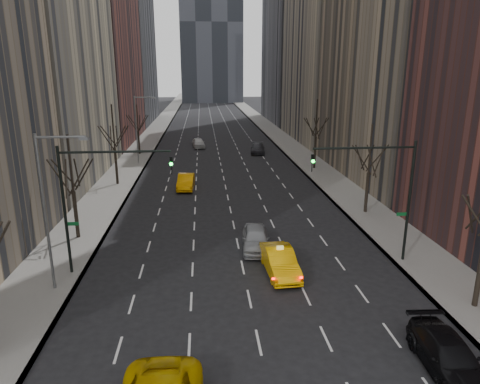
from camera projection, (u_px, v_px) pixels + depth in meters
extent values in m
cube|color=slate|center=(151.00, 137.00, 82.33)|extent=(4.50, 320.00, 0.15)
cube|color=slate|center=(277.00, 135.00, 84.40)|extent=(4.50, 320.00, 0.15)
cube|color=brown|center=(85.00, 11.00, 71.71)|extent=(14.00, 28.00, 44.00)
cylinder|color=black|center=(76.00, 215.00, 32.02)|extent=(0.28, 0.28, 3.57)
cylinder|color=black|center=(70.00, 164.00, 30.95)|extent=(0.16, 0.16, 4.25)
cylinder|color=black|center=(77.00, 173.00, 32.02)|extent=(0.42, 1.80, 2.52)
cylinder|color=black|center=(84.00, 174.00, 31.55)|extent=(1.74, 0.72, 2.52)
cylinder|color=black|center=(79.00, 177.00, 30.72)|extent=(1.46, 1.25, 2.52)
cylinder|color=black|center=(66.00, 178.00, 30.37)|extent=(0.42, 1.80, 2.52)
cylinder|color=black|center=(59.00, 177.00, 30.85)|extent=(1.74, 0.72, 2.52)
cylinder|color=black|center=(65.00, 174.00, 31.67)|extent=(1.46, 1.25, 2.52)
cylinder|color=black|center=(116.00, 166.00, 47.29)|extent=(0.28, 0.28, 3.99)
cylinder|color=black|center=(113.00, 127.00, 46.10)|extent=(0.16, 0.16, 4.75)
cylinder|color=black|center=(117.00, 136.00, 47.23)|extent=(0.42, 1.80, 2.52)
cylinder|color=black|center=(122.00, 137.00, 46.76)|extent=(1.74, 0.72, 2.52)
cylinder|color=black|center=(119.00, 138.00, 45.94)|extent=(1.46, 1.25, 2.52)
cylinder|color=black|center=(111.00, 138.00, 45.59)|extent=(0.42, 1.80, 2.52)
cylinder|color=black|center=(106.00, 138.00, 46.06)|extent=(1.74, 0.72, 2.52)
cylinder|color=black|center=(109.00, 136.00, 46.88)|extent=(1.46, 1.25, 2.52)
cylinder|color=black|center=(139.00, 143.00, 64.62)|extent=(0.28, 0.28, 3.36)
cylinder|color=black|center=(137.00, 118.00, 63.62)|extent=(0.16, 0.16, 4.00)
cylinder|color=black|center=(140.00, 123.00, 64.65)|extent=(0.42, 1.80, 2.52)
cylinder|color=black|center=(143.00, 123.00, 64.18)|extent=(1.74, 0.72, 2.52)
cylinder|color=black|center=(142.00, 124.00, 63.35)|extent=(1.46, 1.25, 2.52)
cylinder|color=black|center=(136.00, 124.00, 63.00)|extent=(0.42, 1.80, 2.52)
cylinder|color=black|center=(132.00, 124.00, 63.48)|extent=(1.74, 0.72, 2.52)
cylinder|color=black|center=(134.00, 123.00, 64.30)|extent=(1.46, 1.25, 2.52)
cylinder|color=black|center=(480.00, 273.00, 22.52)|extent=(0.28, 0.28, 3.78)
cylinder|color=black|center=(478.00, 220.00, 21.32)|extent=(1.74, 0.72, 2.52)
cylinder|color=black|center=(470.00, 214.00, 22.14)|extent=(1.46, 1.25, 2.52)
cylinder|color=black|center=(367.00, 192.00, 37.88)|extent=(0.28, 0.28, 3.57)
cylinder|color=black|center=(370.00, 149.00, 36.81)|extent=(0.16, 0.16, 4.25)
cylinder|color=black|center=(368.00, 157.00, 37.88)|extent=(0.42, 1.80, 2.52)
cylinder|color=black|center=(377.00, 158.00, 37.41)|extent=(1.74, 0.72, 2.52)
cylinder|color=black|center=(379.00, 160.00, 36.58)|extent=(1.46, 1.25, 2.52)
cylinder|color=black|center=(372.00, 161.00, 36.23)|extent=(0.42, 1.80, 2.52)
cylinder|color=black|center=(362.00, 160.00, 36.71)|extent=(1.74, 0.72, 2.52)
cylinder|color=black|center=(360.00, 158.00, 37.53)|extent=(1.46, 1.25, 2.52)
cylinder|color=black|center=(315.00, 153.00, 55.07)|extent=(0.28, 0.28, 3.99)
cylinder|color=black|center=(317.00, 118.00, 53.87)|extent=(0.16, 0.16, 4.75)
cylinder|color=black|center=(316.00, 127.00, 55.01)|extent=(0.42, 1.80, 2.52)
cylinder|color=black|center=(322.00, 127.00, 54.54)|extent=(1.74, 0.72, 2.52)
cylinder|color=black|center=(322.00, 128.00, 53.71)|extent=(1.46, 1.25, 2.52)
cylinder|color=black|center=(317.00, 128.00, 53.36)|extent=(0.42, 1.80, 2.52)
cylinder|color=black|center=(310.00, 128.00, 53.84)|extent=(1.74, 0.72, 2.52)
cylinder|color=black|center=(310.00, 127.00, 54.66)|extent=(1.46, 1.25, 2.52)
cylinder|color=black|center=(65.00, 212.00, 25.77)|extent=(0.18, 0.18, 8.00)
cylinder|color=black|center=(115.00, 152.00, 25.06)|extent=(6.50, 0.14, 0.14)
imported|color=black|center=(171.00, 166.00, 25.58)|extent=(0.18, 0.22, 1.10)
sphere|color=#0CFF33|center=(171.00, 164.00, 25.36)|extent=(0.20, 0.20, 0.20)
cube|color=#0C5926|center=(73.00, 224.00, 26.02)|extent=(0.70, 0.04, 0.22)
cylinder|color=black|center=(409.00, 202.00, 27.59)|extent=(0.18, 0.18, 8.00)
cylinder|color=black|center=(365.00, 148.00, 26.33)|extent=(6.50, 0.14, 0.14)
imported|color=black|center=(312.00, 163.00, 26.30)|extent=(0.18, 0.22, 1.10)
sphere|color=#0CFF33|center=(313.00, 161.00, 26.09)|extent=(0.20, 0.20, 0.20)
cube|color=#0C5926|center=(402.00, 214.00, 27.78)|extent=(0.70, 0.04, 0.22)
cylinder|color=slate|center=(45.00, 215.00, 23.68)|extent=(0.16, 0.16, 9.00)
cylinder|color=slate|center=(61.00, 137.00, 22.61)|extent=(2.60, 0.14, 0.14)
cube|color=slate|center=(84.00, 139.00, 22.74)|extent=(0.50, 0.22, 0.15)
cylinder|color=slate|center=(136.00, 130.00, 57.21)|extent=(0.16, 0.16, 9.00)
cylinder|color=slate|center=(144.00, 97.00, 56.14)|extent=(2.60, 0.14, 0.14)
cube|color=slate|center=(154.00, 98.00, 56.27)|extent=(0.50, 0.22, 0.15)
imported|color=#FBB205|center=(280.00, 261.00, 26.82)|extent=(2.02, 5.02, 1.62)
imported|color=gray|center=(256.00, 239.00, 30.46)|extent=(2.29, 4.86, 1.61)
imported|color=black|center=(449.00, 356.00, 18.01)|extent=(2.37, 5.21, 1.48)
imported|color=#FFA105|center=(186.00, 182.00, 46.16)|extent=(1.91, 4.87, 1.58)
imported|color=#2D2D32|center=(258.00, 148.00, 66.03)|extent=(2.76, 5.40, 1.50)
imported|color=silver|center=(199.00, 143.00, 70.91)|extent=(2.39, 4.77, 1.56)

